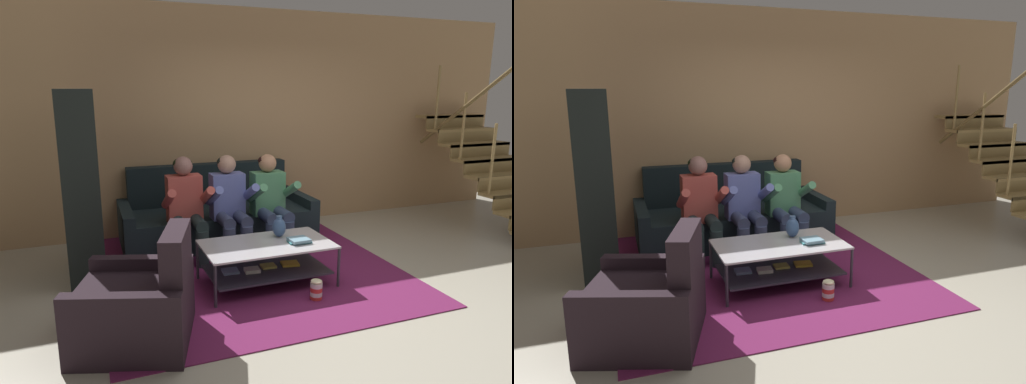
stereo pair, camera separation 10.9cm
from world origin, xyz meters
TOP-DOWN VIEW (x-y plane):
  - ground at (0.00, 0.00)m, footprint 16.80×16.80m
  - back_partition at (0.00, 2.46)m, footprint 8.40×0.12m
  - staircase_run at (3.17, 1.19)m, footprint 1.09×2.11m
  - couch at (-0.60, 1.93)m, footprint 2.35×0.98m
  - person_seated_left at (-1.10, 1.35)m, footprint 0.50×0.58m
  - person_seated_middle at (-0.60, 1.35)m, footprint 0.50×0.58m
  - person_seated_right at (-0.10, 1.35)m, footprint 0.50×0.58m
  - coffee_table at (-0.53, 0.44)m, footprint 1.25×0.69m
  - area_rug at (-0.56, 1.05)m, footprint 3.00×3.43m
  - vase at (-0.33, 0.58)m, footprint 0.14×0.14m
  - book_stack at (-0.22, 0.35)m, footprint 0.23×0.18m
  - bookshelf at (-2.21, 1.25)m, footprint 0.35×0.88m
  - armchair at (-1.81, -0.20)m, footprint 1.04×1.03m
  - popcorn_tub at (-0.23, -0.06)m, footprint 0.11×0.11m

SIDE VIEW (x-z plane):
  - ground at x=0.00m, z-range 0.00..0.00m
  - area_rug at x=-0.56m, z-range 0.00..0.01m
  - popcorn_tub at x=-0.23m, z-range 0.00..0.20m
  - coffee_table at x=-0.53m, z-range 0.07..0.48m
  - armchair at x=-1.81m, z-range -0.15..0.73m
  - couch at x=-0.60m, z-range -0.17..0.75m
  - book_stack at x=-0.22m, z-range 0.42..0.46m
  - vase at x=-0.33m, z-range 0.41..0.63m
  - person_seated_right at x=-0.10m, z-range 0.05..1.18m
  - person_seated_middle at x=-0.60m, z-range 0.05..1.19m
  - person_seated_left at x=-1.10m, z-range 0.05..1.20m
  - bookshelf at x=-2.21m, z-range -0.19..1.68m
  - staircase_run at x=3.17m, z-range -0.35..2.05m
  - back_partition at x=0.00m, z-range 0.00..2.90m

